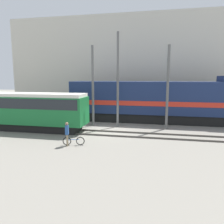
{
  "coord_description": "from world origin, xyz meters",
  "views": [
    {
      "loc": [
        4.32,
        -19.16,
        4.88
      ],
      "look_at": [
        0.38,
        -0.08,
        1.8
      ],
      "focal_mm": 35.0,
      "sensor_mm": 36.0,
      "label": 1
    }
  ],
  "objects_px": {
    "streetcar": "(31,109)",
    "bicycle": "(74,141)",
    "utility_pole_left": "(93,86)",
    "utility_pole_center": "(118,81)",
    "freight_locomotive": "(157,101)",
    "utility_pole_right": "(168,88)",
    "person": "(67,132)"
  },
  "relations": [
    {
      "from": "bicycle",
      "to": "utility_pole_center",
      "type": "height_order",
      "value": "utility_pole_center"
    },
    {
      "from": "streetcar",
      "to": "utility_pole_center",
      "type": "xyz_separation_m",
      "value": [
        7.6,
        3.07,
        2.6
      ]
    },
    {
      "from": "bicycle",
      "to": "utility_pole_left",
      "type": "distance_m",
      "value": 7.66
    },
    {
      "from": "utility_pole_left",
      "to": "utility_pole_center",
      "type": "distance_m",
      "value": 2.61
    },
    {
      "from": "streetcar",
      "to": "bicycle",
      "type": "height_order",
      "value": "streetcar"
    },
    {
      "from": "freight_locomotive",
      "to": "utility_pole_center",
      "type": "bearing_deg",
      "value": -140.98
    },
    {
      "from": "freight_locomotive",
      "to": "streetcar",
      "type": "height_order",
      "value": "freight_locomotive"
    },
    {
      "from": "freight_locomotive",
      "to": "streetcar",
      "type": "relative_size",
      "value": 1.8
    },
    {
      "from": "freight_locomotive",
      "to": "utility_pole_center",
      "type": "relative_size",
      "value": 2.05
    },
    {
      "from": "utility_pole_left",
      "to": "streetcar",
      "type": "bearing_deg",
      "value": -148.78
    },
    {
      "from": "bicycle",
      "to": "freight_locomotive",
      "type": "bearing_deg",
      "value": 59.14
    },
    {
      "from": "bicycle",
      "to": "person",
      "type": "distance_m",
      "value": 0.88
    },
    {
      "from": "utility_pole_left",
      "to": "utility_pole_center",
      "type": "relative_size",
      "value": 0.87
    },
    {
      "from": "streetcar",
      "to": "bicycle",
      "type": "distance_m",
      "value": 6.84
    },
    {
      "from": "streetcar",
      "to": "bicycle",
      "type": "xyz_separation_m",
      "value": [
        5.56,
        -3.62,
        -1.67
      ]
    },
    {
      "from": "streetcar",
      "to": "bicycle",
      "type": "relative_size",
      "value": 6.68
    },
    {
      "from": "freight_locomotive",
      "to": "utility_pole_right",
      "type": "height_order",
      "value": "utility_pole_right"
    },
    {
      "from": "utility_pole_center",
      "to": "bicycle",
      "type": "bearing_deg",
      "value": -107.01
    },
    {
      "from": "freight_locomotive",
      "to": "utility_pole_center",
      "type": "xyz_separation_m",
      "value": [
        -3.78,
        -3.07,
        2.24
      ]
    },
    {
      "from": "freight_locomotive",
      "to": "streetcar",
      "type": "xyz_separation_m",
      "value": [
        -11.39,
        -6.13,
        -0.36
      ]
    },
    {
      "from": "streetcar",
      "to": "utility_pole_right",
      "type": "height_order",
      "value": "utility_pole_right"
    },
    {
      "from": "streetcar",
      "to": "bicycle",
      "type": "bearing_deg",
      "value": -33.11
    },
    {
      "from": "streetcar",
      "to": "utility_pole_right",
      "type": "relative_size",
      "value": 1.33
    },
    {
      "from": "person",
      "to": "utility_pole_center",
      "type": "bearing_deg",
      "value": 70.67
    },
    {
      "from": "streetcar",
      "to": "person",
      "type": "height_order",
      "value": "streetcar"
    },
    {
      "from": "bicycle",
      "to": "person",
      "type": "xyz_separation_m",
      "value": [
        -0.39,
        -0.24,
        0.75
      ]
    },
    {
      "from": "streetcar",
      "to": "person",
      "type": "bearing_deg",
      "value": -36.78
    },
    {
      "from": "freight_locomotive",
      "to": "bicycle",
      "type": "bearing_deg",
      "value": -120.86
    },
    {
      "from": "utility_pole_center",
      "to": "freight_locomotive",
      "type": "bearing_deg",
      "value": 39.02
    },
    {
      "from": "freight_locomotive",
      "to": "streetcar",
      "type": "distance_m",
      "value": 12.94
    },
    {
      "from": "utility_pole_center",
      "to": "utility_pole_right",
      "type": "xyz_separation_m",
      "value": [
        4.75,
        0.0,
        -0.66
      ]
    },
    {
      "from": "utility_pole_right",
      "to": "freight_locomotive",
      "type": "bearing_deg",
      "value": 107.45
    }
  ]
}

